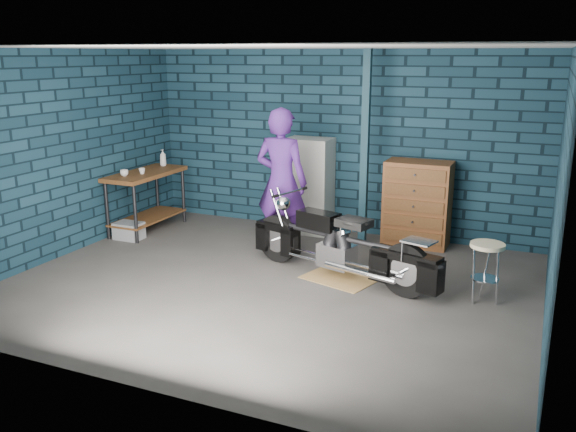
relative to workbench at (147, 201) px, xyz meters
The scene contains 14 objects.
ground 3.03m from the workbench, 26.51° to the right, with size 6.00×6.00×0.00m, color #484644.
room_walls 3.15m from the workbench, 16.30° to the right, with size 6.02×5.01×2.71m.
support_post 3.41m from the workbench, 10.75° to the left, with size 0.10×0.10×2.70m, color #112C38.
workbench is the anchor object (origin of this frame).
drip_mat 3.51m from the workbench, 13.47° to the right, with size 0.82×0.62×0.01m, color #9D7A44.
motorcycle 3.48m from the workbench, 13.47° to the right, with size 2.21×0.60×0.98m, color black, non-canonical shape.
person 2.39m from the workbench, ahead, with size 0.72×0.47×1.97m, color #431D6F.
storage_bin 0.60m from the workbench, 87.71° to the right, with size 0.40×0.28×0.25m, color gray.
locker 2.48m from the workbench, 21.25° to the left, with size 0.67×0.48×1.43m, color beige.
tool_chest 4.03m from the workbench, 12.81° to the left, with size 0.90×0.50×1.20m, color brown.
shop_stool 5.13m from the workbench, ahead, with size 0.37×0.37×0.67m, color #C2B993, non-canonical shape.
cup_a 0.64m from the workbench, 101.46° to the right, with size 0.12×0.12×0.09m, color #C2B993.
cup_b 0.52m from the workbench, 69.00° to the right, with size 0.09×0.09×0.09m, color #C2B993.
bottle 0.80m from the workbench, 94.76° to the left, with size 0.10×0.10×0.26m, color gray.
Camera 1 is at (2.88, -6.08, 2.64)m, focal length 38.00 mm.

